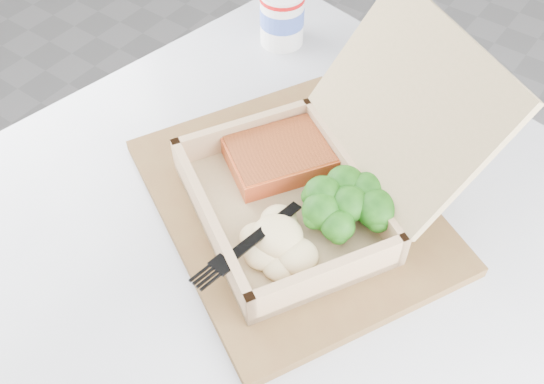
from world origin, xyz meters
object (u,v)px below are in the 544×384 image
Objects in this scene: cafe_table at (282,297)px; takeout_container at (323,171)px; serving_tray at (291,204)px; paper_cup at (282,16)px.

takeout_container reaches higher than cafe_table.
serving_tray is at bearing 95.87° from cafe_table.
paper_cup is at bearing 127.75° from serving_tray.
paper_cup is at bearing 163.36° from takeout_container.
cafe_table is at bearing -93.04° from takeout_container.
cafe_table is 2.29× the size of takeout_container.
paper_cup is (-0.20, 0.25, 0.04)m from serving_tray.
serving_tray is 0.97× the size of takeout_container.
serving_tray is (-0.00, 0.02, 0.19)m from cafe_table.
paper_cup reaches higher than cafe_table.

